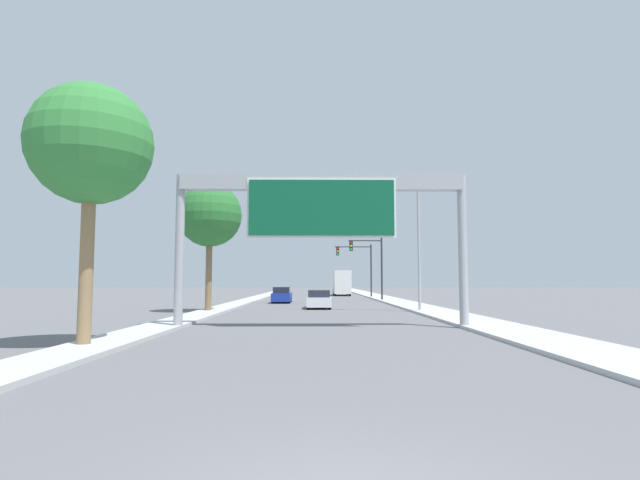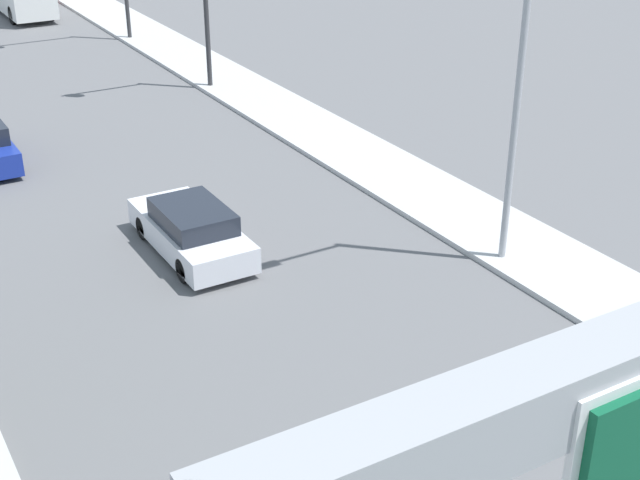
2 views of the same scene
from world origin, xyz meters
The scene contains 11 objects.
sidewalk_right centered at (7.75, 60.00, 0.07)m, with size 3.00×120.00×0.15m.
median_strip_left centered at (-7.25, 60.00, 0.07)m, with size 2.00×120.00×0.15m.
sign_gantry centered at (0.00, 17.88, 5.61)m, with size 13.30×0.73×6.98m.
car_near_right centered at (0.00, 34.10, 0.67)m, with size 1.85×4.68×1.41m.
car_far_center centered at (-3.50, 43.84, 0.71)m, with size 1.76×4.79×1.52m.
truck_box_primary centered at (3.50, 66.83, 1.78)m, with size 2.31×7.88×3.53m.
traffic_light_near_intersection centered at (5.69, 48.00, 4.40)m, with size 3.61×0.32×6.67m.
traffic_light_mid_block centered at (5.33, 58.00, 4.50)m, with size 4.67×0.32×6.68m.
palm_tree_foreground centered at (-7.62, 11.41, 6.53)m, with size 3.96×3.96×8.57m.
palm_tree_background centered at (-7.50, 29.23, 6.57)m, with size 4.36×4.36×8.80m.
street_lamp_right centered at (6.53, 29.50, 5.37)m, with size 2.67×0.28×9.13m.
Camera 1 is at (-0.28, -4.63, 2.15)m, focal length 28.00 mm.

